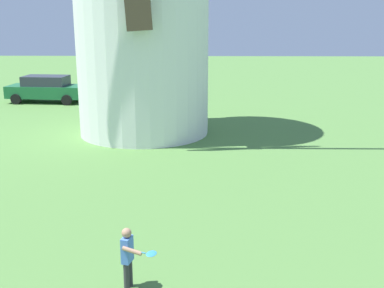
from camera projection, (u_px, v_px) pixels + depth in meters
name	position (u px, v px, depth m)	size (l,w,h in m)	color
player_far	(129.00, 255.00, 8.65)	(0.69, 0.63, 1.20)	#333338
parked_car_green	(46.00, 89.00, 28.01)	(4.58, 2.17, 1.56)	#1E6638
parked_car_silver	(138.00, 89.00, 27.75)	(4.18, 2.24, 1.56)	silver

